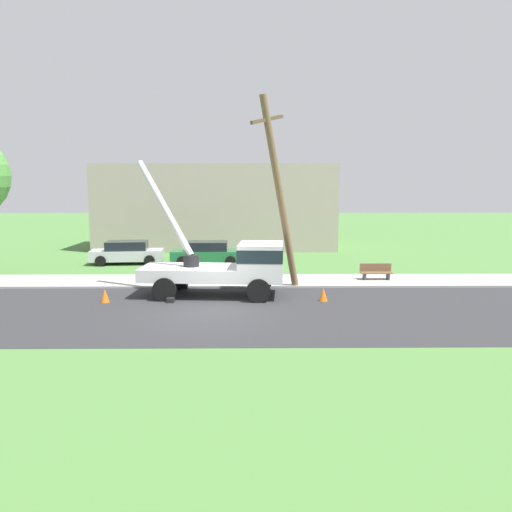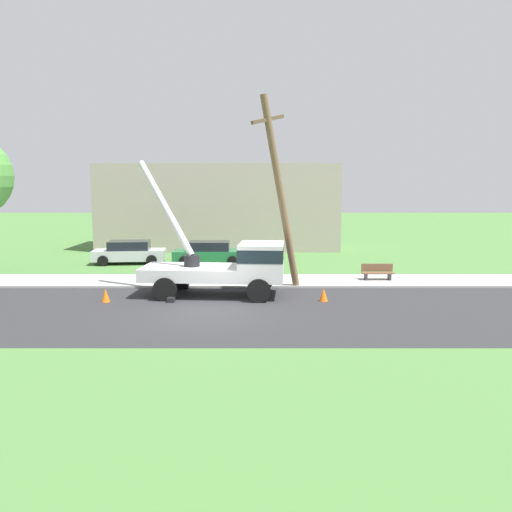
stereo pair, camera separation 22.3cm
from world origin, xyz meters
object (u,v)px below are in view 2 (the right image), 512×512
at_px(utility_truck, 231,264).
at_px(traffic_cone_ahead, 323,295).
at_px(traffic_cone_behind, 105,295).
at_px(parked_sedan_green, 209,253).
at_px(leaning_utility_pole, 279,192).
at_px(park_bench, 377,272).
at_px(parked_sedan_silver, 129,252).

height_order(utility_truck, traffic_cone_ahead, utility_truck).
distance_m(traffic_cone_behind, parked_sedan_green, 10.86).
bearing_deg(leaning_utility_pole, park_bench, 22.45).
xyz_separation_m(leaning_utility_pole, parked_sedan_green, (-3.99, 7.82, -3.82)).
bearing_deg(traffic_cone_ahead, leaning_utility_pole, 127.00).
bearing_deg(park_bench, leaning_utility_pole, -157.55).
height_order(parked_sedan_silver, park_bench, parked_sedan_silver).
height_order(utility_truck, park_bench, utility_truck).
bearing_deg(parked_sedan_silver, traffic_cone_ahead, -44.14).
distance_m(utility_truck, park_bench, 8.01).
height_order(leaning_utility_pole, parked_sedan_silver, leaning_utility_pole).
bearing_deg(parked_sedan_green, parked_sedan_silver, 176.66).
relative_size(traffic_cone_ahead, park_bench, 0.35).
distance_m(leaning_utility_pole, traffic_cone_behind, 8.89).
bearing_deg(traffic_cone_ahead, traffic_cone_behind, -179.03).
relative_size(traffic_cone_behind, parked_sedan_green, 0.13).
bearing_deg(leaning_utility_pole, parked_sedan_silver, 137.98).
relative_size(leaning_utility_pole, traffic_cone_ahead, 15.77).
xyz_separation_m(utility_truck, leaning_utility_pole, (2.15, 1.26, 3.13)).
relative_size(leaning_utility_pole, parked_sedan_green, 2.00).
xyz_separation_m(traffic_cone_ahead, park_bench, (3.31, 4.41, 0.18)).
bearing_deg(traffic_cone_behind, park_bench, 20.12).
relative_size(parked_sedan_silver, park_bench, 2.84).
bearing_deg(utility_truck, leaning_utility_pole, 30.30).
bearing_deg(traffic_cone_ahead, park_bench, 53.11).
distance_m(parked_sedan_silver, park_bench, 15.31).
height_order(leaning_utility_pole, park_bench, leaning_utility_pole).
height_order(traffic_cone_behind, park_bench, park_bench).
bearing_deg(traffic_cone_ahead, utility_truck, 164.77).
xyz_separation_m(parked_sedan_silver, parked_sedan_green, (5.02, -0.29, 0.00)).
height_order(utility_truck, parked_sedan_green, utility_truck).
bearing_deg(leaning_utility_pole, utility_truck, -149.70).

